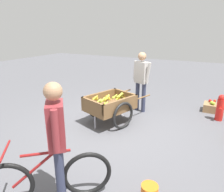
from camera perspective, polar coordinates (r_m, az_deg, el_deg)
name	(u,v)px	position (r m, az deg, el deg)	size (l,w,h in m)	color
ground_plane	(113,129)	(4.86, 0.39, -8.95)	(24.00, 24.00, 0.00)	#56565B
fruit_cart	(110,106)	(5.01, -0.56, -2.62)	(1.81, 1.26, 0.73)	brown
vendor_person	(141,77)	(5.66, 8.02, 5.26)	(0.30, 0.54, 1.63)	#333851
bicycle	(49,179)	(3.00, -16.98, -20.80)	(1.13, 1.29, 0.85)	black
cyclist_person	(57,134)	(2.65, -14.89, -10.03)	(0.41, 0.39, 1.63)	#333851
fire_hydrant	(220,108)	(5.83, 27.53, -2.85)	(0.25, 0.25, 0.67)	red
apple_crate	(210,107)	(6.45, 25.24, -2.64)	(0.44, 0.32, 0.31)	#99754C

